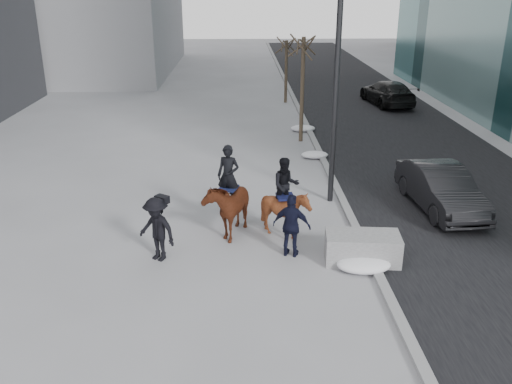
{
  "coord_description": "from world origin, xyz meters",
  "views": [
    {
      "loc": [
        -0.43,
        -12.71,
        6.91
      ],
      "look_at": [
        0.0,
        1.2,
        1.5
      ],
      "focal_mm": 38.0,
      "sensor_mm": 36.0,
      "label": 1
    }
  ],
  "objects_px": {
    "planter": "(362,248)",
    "mounted_left": "(229,202)",
    "car_near": "(441,188)",
    "mounted_right": "(285,207)"
  },
  "relations": [
    {
      "from": "mounted_right",
      "to": "planter",
      "type": "bearing_deg",
      "value": -38.33
    },
    {
      "from": "planter",
      "to": "car_near",
      "type": "distance_m",
      "value": 4.75
    },
    {
      "from": "planter",
      "to": "car_near",
      "type": "bearing_deg",
      "value": 46.53
    },
    {
      "from": "planter",
      "to": "mounted_right",
      "type": "xyz_separation_m",
      "value": [
        -1.92,
        1.51,
        0.56
      ]
    },
    {
      "from": "planter",
      "to": "mounted_left",
      "type": "relative_size",
      "value": 0.74
    },
    {
      "from": "mounted_right",
      "to": "mounted_left",
      "type": "bearing_deg",
      "value": 167.04
    },
    {
      "from": "planter",
      "to": "mounted_left",
      "type": "distance_m",
      "value": 4.05
    },
    {
      "from": "car_near",
      "to": "mounted_left",
      "type": "relative_size",
      "value": 1.66
    },
    {
      "from": "planter",
      "to": "mounted_right",
      "type": "height_order",
      "value": "mounted_right"
    },
    {
      "from": "planter",
      "to": "mounted_left",
      "type": "bearing_deg",
      "value": 151.9
    }
  ]
}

